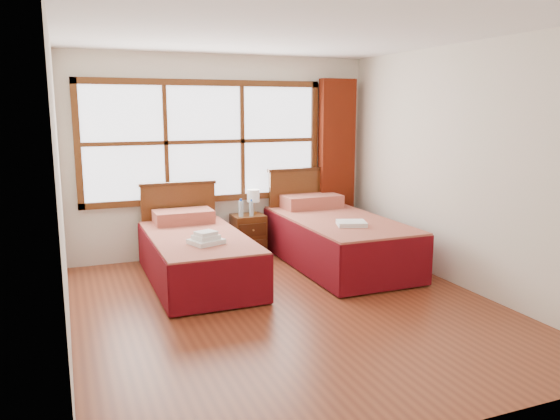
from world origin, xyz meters
name	(u,v)px	position (x,y,z in m)	size (l,w,h in m)	color
floor	(289,308)	(0.00, 0.00, 0.00)	(4.50, 4.50, 0.00)	brown
ceiling	(290,31)	(0.00, 0.00, 2.60)	(4.50, 4.50, 0.00)	white
wall_back	(223,157)	(0.00, 2.25, 1.30)	(4.00, 4.00, 0.00)	silver
wall_left	(60,187)	(-2.00, 0.00, 1.30)	(4.50, 4.50, 0.00)	silver
wall_right	(462,167)	(2.00, 0.00, 1.30)	(4.50, 4.50, 0.00)	silver
window	(205,142)	(-0.25, 2.21, 1.50)	(3.16, 0.06, 1.56)	white
curtain	(336,163)	(1.60, 2.11, 1.17)	(0.50, 0.16, 2.30)	#5F1909
bed_left	(196,254)	(-0.63, 1.20, 0.31)	(1.04, 2.06, 1.01)	#40200D
bed_right	(336,238)	(1.13, 1.20, 0.34)	(1.15, 2.22, 1.12)	#40200D
nightstand	(248,235)	(0.25, 1.99, 0.27)	(0.41, 0.41, 0.55)	#572D13
towels_left	(206,239)	(-0.64, 0.72, 0.59)	(0.39, 0.37, 0.13)	white
towels_right	(351,223)	(1.07, 0.71, 0.62)	(0.40, 0.37, 0.05)	white
lamp	(253,196)	(0.36, 2.09, 0.77)	(0.16, 0.16, 0.32)	#BC8C3C
bottle_near	(241,208)	(0.14, 1.93, 0.65)	(0.06, 0.06, 0.23)	silver
bottle_far	(251,208)	(0.27, 1.90, 0.65)	(0.06, 0.06, 0.22)	silver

